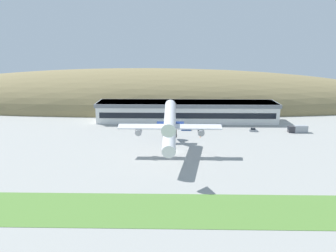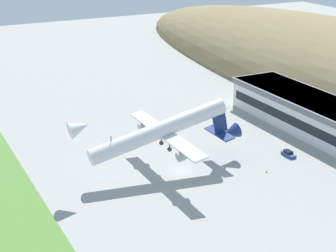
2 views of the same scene
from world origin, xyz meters
TOP-DOWN VIEW (x-y plane):
  - ground_plane at (0.00, 0.00)m, footprint 454.81×454.81m
  - grass_strip_foreground at (0.00, -44.14)m, footprint 409.33×16.76m
  - hill_backdrop at (-20.76, 97.34)m, footprint 353.28×82.64m
  - terminal_building at (6.01, 49.21)m, footprint 90.83×17.38m
  - cargo_airplane at (-1.80, -4.29)m, footprint 36.36×46.94m
  - service_car_0 at (35.43, 28.91)m, footprint 3.87×2.00m
  - service_car_1 at (5.03, 30.48)m, footprint 4.50×1.89m
  - fuel_truck at (54.97, 27.85)m, footprint 8.57×2.58m
  - traffic_cone_0 at (10.82, 18.96)m, footprint 0.52×0.52m

SIDE VIEW (x-z plane):
  - ground_plane at x=0.00m, z-range 0.00..0.00m
  - hill_backdrop at x=-20.76m, z-range -23.32..23.32m
  - grass_strip_foreground at x=0.00m, z-range 0.00..0.08m
  - traffic_cone_0 at x=10.82m, z-range -0.01..0.57m
  - service_car_0 at x=35.43m, z-range -0.13..1.38m
  - service_car_1 at x=5.03m, z-range -0.14..1.44m
  - fuel_truck at x=54.97m, z-range -0.04..3.06m
  - terminal_building at x=6.01m, z-range 0.67..10.62m
  - cargo_airplane at x=-1.80m, z-range 4.13..17.81m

